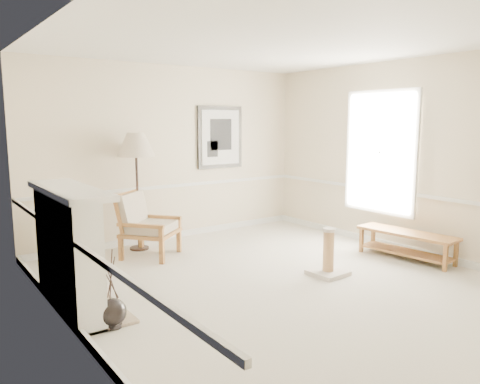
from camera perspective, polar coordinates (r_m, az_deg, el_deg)
name	(u,v)px	position (r m, az deg, el deg)	size (l,w,h in m)	color
ground	(277,281)	(5.98, 4.49, -10.78)	(5.50, 5.50, 0.00)	silver
room	(283,131)	(5.79, 5.26, 7.42)	(5.04, 5.54, 2.92)	beige
fireplace	(69,251)	(5.25, -20.13, -6.75)	(0.64, 1.64, 1.31)	white
floor_vase	(113,313)	(4.83, -15.26, -14.06)	(0.27, 0.27, 0.79)	black
armchair	(144,222)	(7.06, -11.68, -3.59)	(1.04, 1.05, 0.95)	olive
floor_lamp	(136,148)	(7.30, -12.56, 5.26)	(0.74, 0.74, 1.81)	black
bench	(406,241)	(7.22, 19.63, -5.62)	(0.58, 1.45, 0.40)	olive
scratching_post	(328,260)	(6.25, 10.70, -8.17)	(0.46, 0.46, 0.62)	beige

